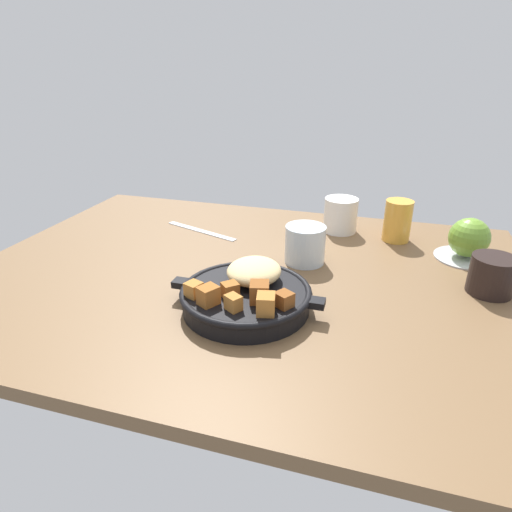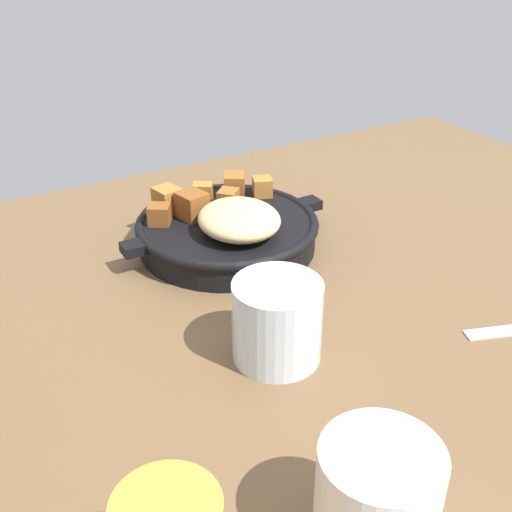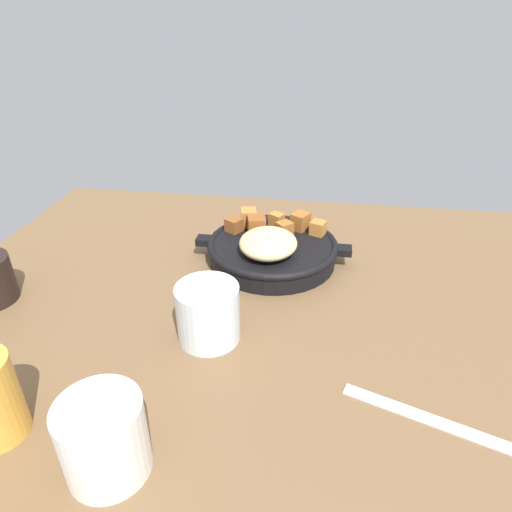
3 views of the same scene
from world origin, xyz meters
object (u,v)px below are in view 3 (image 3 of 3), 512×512
(butter_knife, at_px, (440,423))
(ceramic_mug_white, at_px, (104,438))
(cast_iron_skillet, at_px, (272,247))
(water_glass_short, at_px, (208,313))

(butter_knife, xyz_separation_m, ceramic_mug_white, (0.32, 0.10, 0.04))
(cast_iron_skillet, bearing_deg, ceramic_mug_white, 75.36)
(water_glass_short, relative_size, ceramic_mug_white, 1.00)
(cast_iron_skillet, relative_size, butter_knife, 1.26)
(ceramic_mug_white, bearing_deg, butter_knife, -163.04)
(cast_iron_skillet, height_order, ceramic_mug_white, ceramic_mug_white)
(cast_iron_skillet, xyz_separation_m, ceramic_mug_white, (0.11, 0.41, 0.01))
(water_glass_short, bearing_deg, cast_iron_skillet, -105.63)
(butter_knife, distance_m, water_glass_short, 0.30)
(ceramic_mug_white, bearing_deg, water_glass_short, -103.60)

